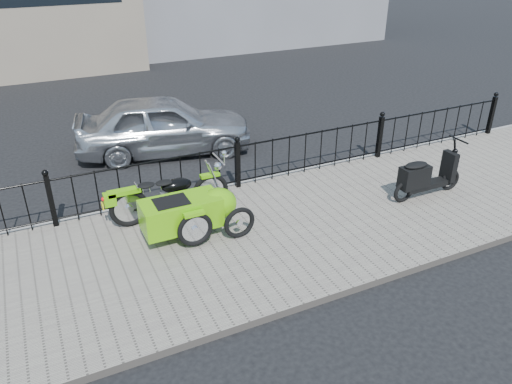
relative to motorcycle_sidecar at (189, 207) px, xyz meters
name	(u,v)px	position (x,y,z in m)	size (l,w,h in m)	color
ground	(267,221)	(1.43, -0.10, -0.59)	(120.00, 120.00, 0.00)	black
sidewalk	(279,231)	(1.43, -0.60, -0.53)	(30.00, 3.80, 0.12)	slate
curb	(235,186)	(1.43, 1.34, -0.53)	(30.00, 0.10, 0.12)	gray
iron_fence	(238,165)	(1.43, 1.20, -0.01)	(14.11, 0.11, 1.08)	black
motorcycle_sidecar	(189,207)	(0.00, 0.00, 0.00)	(2.28, 1.48, 0.98)	black
scooter	(425,177)	(4.48, -0.75, -0.05)	(1.62, 0.47, 1.09)	black
spare_tire	(239,223)	(0.69, -0.55, -0.19)	(0.56, 0.56, 0.08)	black
sedan_car	(164,125)	(0.70, 3.83, 0.10)	(1.63, 4.05, 1.38)	#B6B9BE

